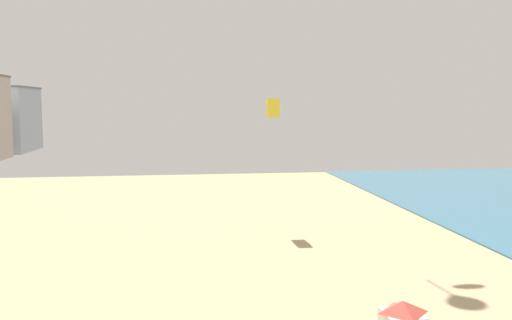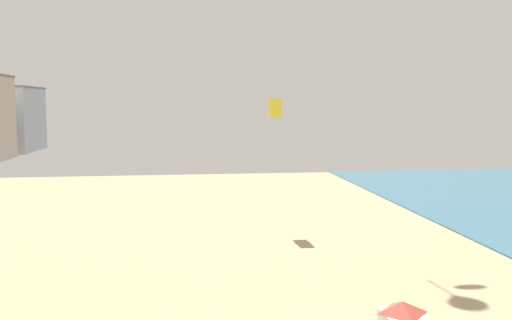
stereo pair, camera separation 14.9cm
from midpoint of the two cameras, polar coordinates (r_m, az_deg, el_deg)
The scene contains 2 objects.
boardwalk_hotel_furthest at distance 103.31m, azimuth -24.92°, elevation 3.89°, with size 11.60×14.74×11.03m.
kite_yellow_box_2 at distance 38.09m, azimuth 2.10°, elevation 5.43°, with size 0.83×0.83×1.31m.
Camera 2 is at (2.76, -3.29, 8.24)m, focal length 38.48 mm.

